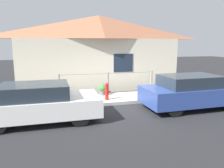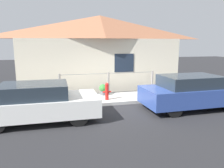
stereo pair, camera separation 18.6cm
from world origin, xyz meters
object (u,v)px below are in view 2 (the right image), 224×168
fire_hydrant (107,91)px  potted_plant_near_hydrant (103,89)px  car_right (192,92)px  car_left (38,102)px

fire_hydrant → potted_plant_near_hydrant: bearing=88.9°
car_right → potted_plant_near_hydrant: car_right is taller
car_left → fire_hydrant: bearing=31.9°
fire_hydrant → potted_plant_near_hydrant: 0.95m
car_right → fire_hydrant: 3.64m
car_left → potted_plant_near_hydrant: car_left is taller
potted_plant_near_hydrant → fire_hydrant: bearing=-91.1°
car_right → fire_hydrant: bearing=150.8°
car_left → potted_plant_near_hydrant: (2.85, 2.68, -0.23)m
potted_plant_near_hydrant → car_right: bearing=-40.2°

